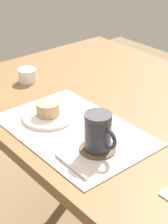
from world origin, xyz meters
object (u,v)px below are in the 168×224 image
dining_table (124,124)px  sugar_bowl (27,75)px  pastry_plate (48,116)px  coffee_mug (99,132)px  pastry (48,108)px

dining_table → sugar_bowl: 0.42m
pastry_plate → coffee_mug: bearing=0.4°
coffee_mug → sugar_bowl: size_ratio=1.53×
dining_table → pastry: 0.29m
dining_table → pastry_plate: bearing=-109.2°
pastry → sugar_bowl: bearing=160.0°
dining_table → pastry: size_ratio=16.70×
dining_table → pastry_plate: pastry_plate is taller
dining_table → pastry: bearing=-109.2°
pastry_plate → sugar_bowl: size_ratio=2.35×
coffee_mug → pastry_plate: bearing=-179.6°
dining_table → pastry_plate: (-0.09, -0.25, 0.09)m
dining_table → coffee_mug: coffee_mug is taller
pastry_plate → coffee_mug: size_ratio=1.53×
pastry_plate → sugar_bowl: 0.30m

